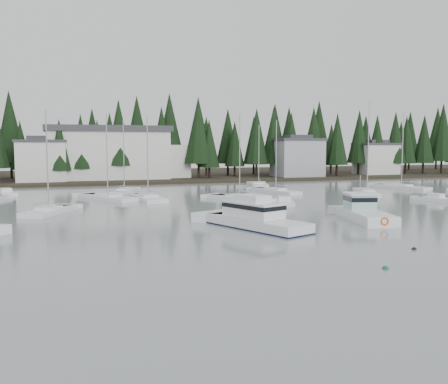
{
  "coord_description": "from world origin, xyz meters",
  "views": [
    {
      "loc": [
        -13.97,
        -23.48,
        7.41
      ],
      "look_at": [
        2.11,
        26.4,
        2.5
      ],
      "focal_mm": 40.0,
      "sensor_mm": 36.0,
      "label": 1
    }
  ],
  "objects_px": {
    "sailboat_5": "(148,199)",
    "sailboat_3": "(49,213)",
    "sailboat_0": "(259,186)",
    "runabout_1": "(284,203)",
    "house_east_b": "(376,158)",
    "lobster_boat_teal": "(364,214)",
    "harbor_inn": "(119,153)",
    "sailboat_10": "(367,194)",
    "runabout_2": "(436,200)",
    "house_west": "(41,160)",
    "runabout_4": "(269,206)",
    "sailboat_4": "(276,192)",
    "sailboat_13": "(108,199)",
    "sailboat_6": "(240,200)",
    "house_east_a": "(297,157)",
    "runabout_3": "(6,194)",
    "sailboat_11": "(124,193)",
    "cabin_cruiser_center": "(256,221)",
    "sailboat_2": "(401,188)"
  },
  "relations": [
    {
      "from": "sailboat_5",
      "to": "sailboat_3",
      "type": "bearing_deg",
      "value": 124.01
    },
    {
      "from": "sailboat_0",
      "to": "runabout_1",
      "type": "height_order",
      "value": "sailboat_0"
    },
    {
      "from": "house_east_b",
      "to": "lobster_boat_teal",
      "type": "height_order",
      "value": "house_east_b"
    },
    {
      "from": "harbor_inn",
      "to": "sailboat_3",
      "type": "distance_m",
      "value": 50.54
    },
    {
      "from": "sailboat_0",
      "to": "sailboat_10",
      "type": "bearing_deg",
      "value": -135.92
    },
    {
      "from": "runabout_1",
      "to": "runabout_2",
      "type": "height_order",
      "value": "same"
    },
    {
      "from": "lobster_boat_teal",
      "to": "runabout_1",
      "type": "distance_m",
      "value": 14.67
    },
    {
      "from": "house_west",
      "to": "lobster_boat_teal",
      "type": "distance_m",
      "value": 68.32
    },
    {
      "from": "harbor_inn",
      "to": "lobster_boat_teal",
      "type": "bearing_deg",
      "value": -74.67
    },
    {
      "from": "runabout_4",
      "to": "sailboat_0",
      "type": "bearing_deg",
      "value": -5.0
    },
    {
      "from": "sailboat_4",
      "to": "sailboat_13",
      "type": "bearing_deg",
      "value": 79.66
    },
    {
      "from": "sailboat_0",
      "to": "sailboat_6",
      "type": "bearing_deg",
      "value": 168.41
    },
    {
      "from": "house_east_a",
      "to": "runabout_1",
      "type": "distance_m",
      "value": 50.62
    },
    {
      "from": "runabout_1",
      "to": "runabout_4",
      "type": "relative_size",
      "value": 0.99
    },
    {
      "from": "house_west",
      "to": "lobster_boat_teal",
      "type": "height_order",
      "value": "house_west"
    },
    {
      "from": "harbor_inn",
      "to": "sailboat_13",
      "type": "bearing_deg",
      "value": -98.38
    },
    {
      "from": "house_east_b",
      "to": "runabout_3",
      "type": "xyz_separation_m",
      "value": [
        -80.35,
        -22.62,
        -4.27
      ]
    },
    {
      "from": "house_east_a",
      "to": "sailboat_11",
      "type": "distance_m",
      "value": 47.29
    },
    {
      "from": "sailboat_4",
      "to": "sailboat_10",
      "type": "bearing_deg",
      "value": -132.49
    },
    {
      "from": "lobster_boat_teal",
      "to": "sailboat_11",
      "type": "bearing_deg",
      "value": 41.09
    },
    {
      "from": "sailboat_5",
      "to": "sailboat_10",
      "type": "bearing_deg",
      "value": -100.07
    },
    {
      "from": "house_west",
      "to": "sailboat_11",
      "type": "bearing_deg",
      "value": -61.63
    },
    {
      "from": "sailboat_10",
      "to": "sailboat_11",
      "type": "bearing_deg",
      "value": 93.86
    },
    {
      "from": "sailboat_5",
      "to": "runabout_2",
      "type": "distance_m",
      "value": 38.71
    },
    {
      "from": "sailboat_5",
      "to": "runabout_4",
      "type": "distance_m",
      "value": 17.74
    },
    {
      "from": "house_west",
      "to": "runabout_2",
      "type": "height_order",
      "value": "house_west"
    },
    {
      "from": "sailboat_0",
      "to": "runabout_1",
      "type": "xyz_separation_m",
      "value": [
        -7.53,
        -27.33,
        0.07
      ]
    },
    {
      "from": "house_east_a",
      "to": "sailboat_13",
      "type": "xyz_separation_m",
      "value": [
        -44.26,
        -31.64,
        -4.85
      ]
    },
    {
      "from": "house_east_a",
      "to": "cabin_cruiser_center",
      "type": "bearing_deg",
      "value": -119.2
    },
    {
      "from": "house_east_a",
      "to": "sailboat_5",
      "type": "height_order",
      "value": "sailboat_5"
    },
    {
      "from": "house_east_a",
      "to": "sailboat_6",
      "type": "height_order",
      "value": "sailboat_6"
    },
    {
      "from": "sailboat_0",
      "to": "house_west",
      "type": "bearing_deg",
      "value": 80.9
    },
    {
      "from": "cabin_cruiser_center",
      "to": "sailboat_5",
      "type": "relative_size",
      "value": 0.94
    },
    {
      "from": "house_east_b",
      "to": "sailboat_11",
      "type": "bearing_deg",
      "value": -158.34
    },
    {
      "from": "harbor_inn",
      "to": "runabout_2",
      "type": "relative_size",
      "value": 5.1
    },
    {
      "from": "lobster_boat_teal",
      "to": "sailboat_6",
      "type": "relative_size",
      "value": 0.78
    },
    {
      "from": "sailboat_3",
      "to": "sailboat_5",
      "type": "distance_m",
      "value": 16.33
    },
    {
      "from": "lobster_boat_teal",
      "to": "sailboat_10",
      "type": "xyz_separation_m",
      "value": [
        15.49,
        22.63,
        -0.51
      ]
    },
    {
      "from": "runabout_1",
      "to": "harbor_inn",
      "type": "bearing_deg",
      "value": 36.46
    },
    {
      "from": "sailboat_0",
      "to": "sailboat_10",
      "type": "height_order",
      "value": "sailboat_10"
    },
    {
      "from": "lobster_boat_teal",
      "to": "sailboat_11",
      "type": "relative_size",
      "value": 0.79
    },
    {
      "from": "sailboat_2",
      "to": "lobster_boat_teal",
      "type": "bearing_deg",
      "value": 121.65
    },
    {
      "from": "runabout_4",
      "to": "runabout_3",
      "type": "bearing_deg",
      "value": 65.7
    },
    {
      "from": "house_west",
      "to": "runabout_4",
      "type": "distance_m",
      "value": 54.9
    },
    {
      "from": "runabout_1",
      "to": "runabout_4",
      "type": "height_order",
      "value": "same"
    },
    {
      "from": "lobster_boat_teal",
      "to": "sailboat_5",
      "type": "distance_m",
      "value": 30.65
    },
    {
      "from": "house_east_a",
      "to": "sailboat_11",
      "type": "bearing_deg",
      "value": -150.69
    },
    {
      "from": "sailboat_6",
      "to": "sailboat_13",
      "type": "relative_size",
      "value": 0.99
    },
    {
      "from": "sailboat_0",
      "to": "runabout_4",
      "type": "height_order",
      "value": "sailboat_0"
    },
    {
      "from": "sailboat_4",
      "to": "runabout_3",
      "type": "relative_size",
      "value": 1.94
    }
  ]
}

